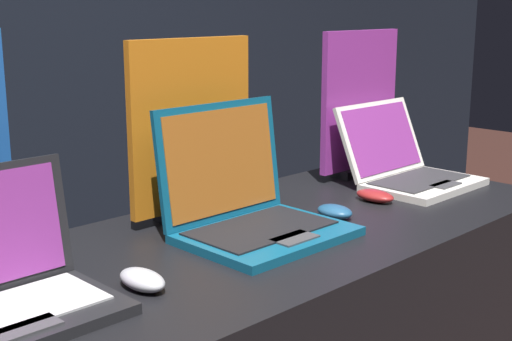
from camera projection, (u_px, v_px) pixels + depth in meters
mouse_front at (142, 280)px, 1.32m from camera, size 0.06×0.11×0.04m
laptop_middle at (249, 205)px, 1.63m from camera, size 0.36×0.32×0.29m
mouse_middle at (335, 212)px, 1.76m from camera, size 0.07×0.10×0.03m
promo_stand_middle at (192, 133)px, 1.74m from camera, size 0.36×0.07×0.44m
laptop_back at (407, 166)px, 2.08m from camera, size 0.34×0.32×0.23m
mouse_back at (375, 196)px, 1.91m from camera, size 0.07×0.11×0.03m
promo_stand_back at (359, 107)px, 2.17m from camera, size 0.34×0.07×0.44m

